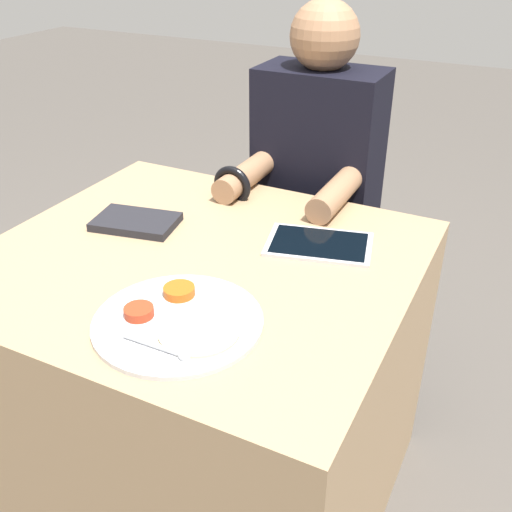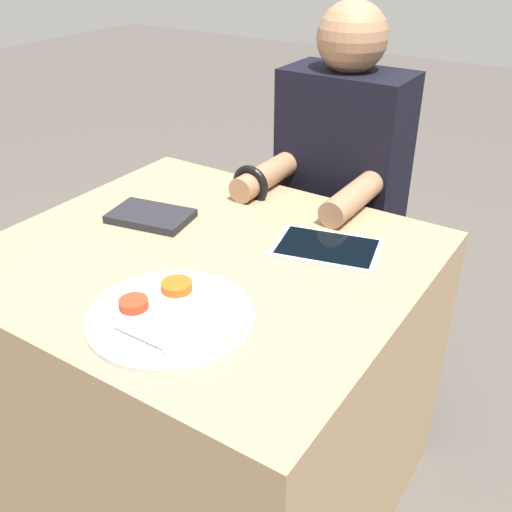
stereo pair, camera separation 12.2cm
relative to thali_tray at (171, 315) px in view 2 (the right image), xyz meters
The scene contains 6 objects.
ground_plane 0.80m from the thali_tray, 113.94° to the left, with size 12.00×12.00×0.00m, color #4C4742.
dining_table 0.46m from the thali_tray, 113.94° to the left, with size 0.95×0.86×0.75m.
thali_tray is the anchor object (origin of this frame).
red_notebook 0.44m from the thali_tray, 136.78° to the left, with size 0.22×0.16×0.02m.
tablet_device 0.42m from the thali_tray, 72.88° to the left, with size 0.27×0.21×0.01m.
person_diner 0.85m from the thali_tray, 93.61° to the left, with size 0.37×0.45×1.24m.
Camera 2 is at (0.75, -0.92, 1.42)m, focal length 42.00 mm.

